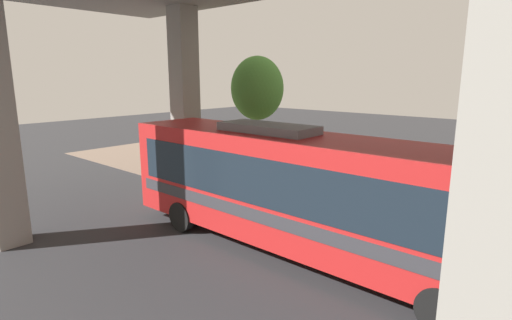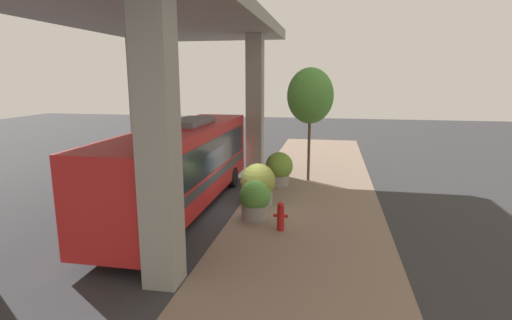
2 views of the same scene
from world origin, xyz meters
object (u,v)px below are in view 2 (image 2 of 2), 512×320
(planter_front, at_px, (279,168))
(planter_back, at_px, (255,200))
(street_tree_near, at_px, (310,96))
(bus, at_px, (182,163))
(planter_middle, at_px, (258,185))
(fire_hydrant, at_px, (281,216))

(planter_front, height_order, planter_back, planter_front)
(planter_front, bearing_deg, street_tree_near, -141.98)
(bus, bearing_deg, planter_front, -125.74)
(planter_middle, bearing_deg, planter_back, 96.73)
(fire_hydrant, distance_m, planter_back, 1.57)
(planter_back, height_order, street_tree_near, street_tree_near)
(fire_hydrant, xyz_separation_m, planter_back, (1.15, -1.04, 0.22))
(fire_hydrant, bearing_deg, bus, -19.80)
(planter_front, bearing_deg, bus, 54.26)
(bus, relative_size, planter_middle, 6.72)
(planter_front, distance_m, street_tree_near, 4.08)
(bus, distance_m, planter_back, 3.41)
(planter_middle, relative_size, street_tree_near, 0.30)
(bus, distance_m, fire_hydrant, 4.79)
(planter_front, xyz_separation_m, planter_middle, (0.49, 3.40, 0.02))
(planter_back, bearing_deg, fire_hydrant, 137.75)
(bus, bearing_deg, street_tree_near, -129.58)
(planter_front, distance_m, planter_back, 5.25)
(fire_hydrant, bearing_deg, planter_back, -42.25)
(planter_front, height_order, planter_middle, planter_middle)
(bus, relative_size, street_tree_near, 2.04)
(bus, xyz_separation_m, planter_front, (-3.41, -4.74, -1.14))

